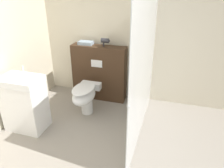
% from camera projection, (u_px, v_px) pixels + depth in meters
% --- Properties ---
extents(wall_back, '(8.00, 0.06, 2.50)m').
position_uv_depth(wall_back, '(114.00, 36.00, 4.18)').
color(wall_back, beige).
rests_on(wall_back, ground_plane).
extents(partition_panel, '(1.07, 0.26, 1.10)m').
position_uv_depth(partition_panel, '(99.00, 73.00, 4.33)').
color(partition_panel, '#3D2819').
rests_on(partition_panel, ground_plane).
extents(shower_glass, '(0.04, 2.11, 2.20)m').
position_uv_depth(shower_glass, '(145.00, 67.00, 3.11)').
color(shower_glass, silver).
rests_on(shower_glass, ground_plane).
extents(toilet, '(0.37, 0.70, 0.56)m').
position_uv_depth(toilet, '(85.00, 96.00, 3.84)').
color(toilet, white).
rests_on(toilet, ground_plane).
extents(sink_vanity, '(0.63, 0.43, 1.05)m').
position_uv_depth(sink_vanity, '(25.00, 103.00, 3.46)').
color(sink_vanity, white).
rests_on(sink_vanity, ground_plane).
extents(hair_drier, '(0.17, 0.09, 0.16)m').
position_uv_depth(hair_drier, '(105.00, 41.00, 4.00)').
color(hair_drier, '#2D2D33').
rests_on(hair_drier, partition_panel).
extents(folded_towel, '(0.28, 0.18, 0.06)m').
position_uv_depth(folded_towel, '(86.00, 43.00, 4.17)').
color(folded_towel, '#8C9EAD').
rests_on(folded_towel, partition_panel).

